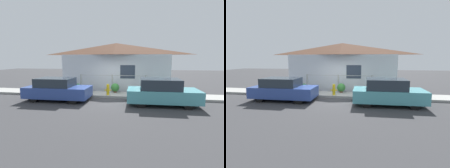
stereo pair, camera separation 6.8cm
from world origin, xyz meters
The scene contains 10 objects.
ground_plane centered at (0.00, 0.00, 0.00)m, with size 60.00×60.00×0.00m, color #38383A.
sidewalk centered at (0.00, 0.83, 0.07)m, with size 24.00×1.66×0.15m.
house centered at (0.00, 3.10, 3.06)m, with size 8.77×2.23×3.79m.
fence centered at (0.00, 1.51, 0.83)m, with size 4.90×0.10×1.26m.
car_left centered at (-2.98, -1.07, 0.69)m, with size 3.96×1.81×1.39m.
car_right centered at (3.24, -1.07, 0.72)m, with size 3.92×1.92×1.46m.
fire_hydrant centered at (-0.09, 0.30, 0.54)m, with size 0.44×0.20×0.75m.
potted_plant_near_hydrant centered at (0.24, 1.28, 0.50)m, with size 0.60×0.60×0.67m.
potted_plant_by_fence centered at (-2.57, 1.27, 0.46)m, with size 0.45×0.45×0.58m.
potted_plant_corner centered at (3.26, 1.40, 0.40)m, with size 0.36×0.36×0.49m.
Camera 2 is at (2.22, -10.91, 2.56)m, focal length 28.00 mm.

